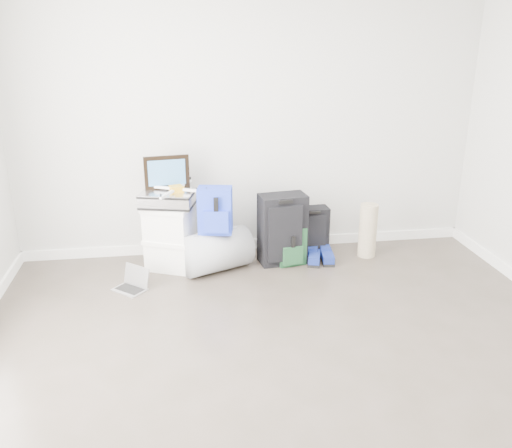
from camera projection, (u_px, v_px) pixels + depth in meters
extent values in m
plane|color=#3A342A|center=(307.00, 404.00, 3.28)|extent=(5.00, 5.00, 0.00)
cube|color=beige|center=(249.00, 116.00, 5.14)|extent=(4.50, 0.02, 2.70)
cube|color=white|center=(250.00, 244.00, 5.57)|extent=(4.50, 0.02, 0.10)
cube|color=white|center=(171.00, 254.00, 5.10)|extent=(0.51, 0.46, 0.27)
cube|color=white|center=(170.00, 239.00, 5.05)|extent=(0.53, 0.49, 0.04)
cube|color=white|center=(170.00, 224.00, 5.00)|extent=(0.51, 0.46, 0.27)
cube|color=white|center=(169.00, 208.00, 4.95)|extent=(0.53, 0.49, 0.04)
cube|color=#B2B2B7|center=(168.00, 199.00, 4.92)|extent=(0.54, 0.45, 0.13)
cube|color=black|center=(167.00, 172.00, 4.93)|extent=(0.41, 0.08, 0.31)
cube|color=#2868A3|center=(167.00, 173.00, 4.92)|extent=(0.34, 0.05, 0.24)
cube|color=gold|center=(177.00, 189.00, 4.88)|extent=(0.14, 0.14, 0.05)
cube|color=white|center=(184.00, 184.00, 5.01)|extent=(0.16, 0.28, 0.02)
cube|color=white|center=(161.00, 187.00, 4.92)|extent=(0.28, 0.16, 0.02)
cube|color=white|center=(169.00, 193.00, 4.74)|extent=(0.16, 0.28, 0.02)
cube|color=white|center=(192.00, 190.00, 4.83)|extent=(0.28, 0.16, 0.02)
cylinder|color=gray|center=(216.00, 251.00, 5.02)|extent=(0.72, 0.60, 0.38)
cube|color=#1C25B7|center=(215.00, 210.00, 4.87)|extent=(0.33, 0.23, 0.42)
cube|color=#1C25B7|center=(216.00, 222.00, 4.80)|extent=(0.23, 0.10, 0.20)
cube|color=black|center=(282.00, 229.00, 5.15)|extent=(0.46, 0.30, 0.68)
cube|color=black|center=(285.00, 234.00, 5.02)|extent=(0.33, 0.07, 0.54)
cube|color=black|center=(286.00, 202.00, 4.92)|extent=(0.13, 0.04, 0.03)
cube|color=#153B1E|center=(291.00, 246.00, 5.16)|extent=(0.29, 0.21, 0.37)
cube|color=#153B1E|center=(293.00, 255.00, 5.10)|extent=(0.20, 0.09, 0.18)
cube|color=black|center=(312.00, 231.00, 5.37)|extent=(0.32, 0.19, 0.49)
cube|color=black|center=(314.00, 235.00, 5.27)|extent=(0.23, 0.04, 0.39)
cube|color=black|center=(315.00, 213.00, 5.20)|extent=(0.11, 0.03, 0.02)
cube|color=black|center=(314.00, 261.00, 5.25)|extent=(0.19, 0.31, 0.03)
cube|color=navy|center=(314.00, 256.00, 5.23)|extent=(0.18, 0.29, 0.07)
cube|color=black|center=(327.00, 260.00, 5.27)|extent=(0.15, 0.30, 0.03)
cube|color=navy|center=(327.00, 256.00, 5.25)|extent=(0.14, 0.29, 0.07)
cylinder|color=gray|center=(368.00, 230.00, 5.32)|extent=(0.17, 0.17, 0.53)
cube|color=silver|center=(130.00, 290.00, 4.69)|extent=(0.33, 0.32, 0.01)
cube|color=black|center=(130.00, 289.00, 4.68)|extent=(0.26, 0.25, 0.00)
cube|color=black|center=(137.00, 276.00, 4.73)|extent=(0.21, 0.19, 0.18)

